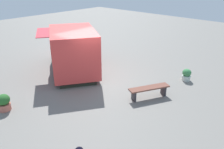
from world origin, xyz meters
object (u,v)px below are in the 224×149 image
at_px(planter_flowering_far, 4,102).
at_px(plaza_bench, 149,90).
at_px(planter_flowering_near, 187,75).
at_px(food_truck, 73,50).

relative_size(planter_flowering_far, plaza_bench, 0.37).
bearing_deg(plaza_bench, planter_flowering_near, -97.78).
height_order(planter_flowering_near, planter_flowering_far, planter_flowering_far).
distance_m(planter_flowering_near, plaza_bench, 2.77).
xyz_separation_m(food_truck, planter_flowering_far, (-1.29, 4.47, -0.81)).
bearing_deg(planter_flowering_far, food_truck, -73.90).
height_order(food_truck, plaza_bench, food_truck).
bearing_deg(planter_flowering_far, plaza_bench, -127.56).
bearing_deg(planter_flowering_near, plaza_bench, 82.22).
height_order(food_truck, planter_flowering_far, food_truck).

